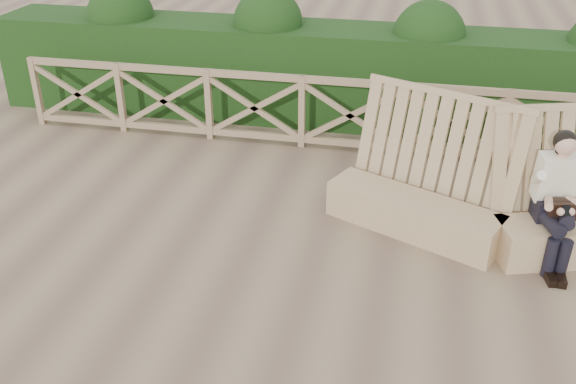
# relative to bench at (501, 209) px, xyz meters

# --- Properties ---
(ground) EXTENTS (60.00, 60.00, 0.00)m
(ground) POSITION_rel_bench_xyz_m (-1.97, -1.42, -0.39)
(ground) COLOR brown
(ground) RESTS_ON ground
(bench) EXTENTS (3.98, 1.54, 1.57)m
(bench) POSITION_rel_bench_xyz_m (0.00, 0.00, 0.00)
(bench) COLOR #9F7C5A
(bench) RESTS_ON ground
(woman) EXTENTS (0.48, 0.92, 1.45)m
(woman) POSITION_rel_bench_xyz_m (0.50, -0.25, 0.37)
(woman) COLOR black
(woman) RESTS_ON ground
(guardrail) EXTENTS (10.10, 0.09, 1.10)m
(guardrail) POSITION_rel_bench_xyz_m (-1.97, 2.08, 0.16)
(guardrail) COLOR #87684E
(guardrail) RESTS_ON ground
(hedge) EXTENTS (12.00, 1.20, 1.50)m
(hedge) POSITION_rel_bench_xyz_m (-1.97, 3.28, 0.36)
(hedge) COLOR black
(hedge) RESTS_ON ground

